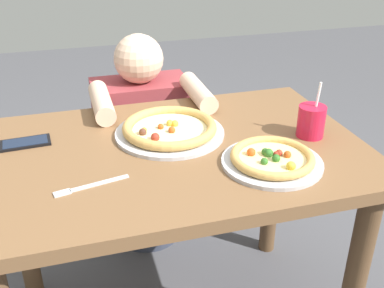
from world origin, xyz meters
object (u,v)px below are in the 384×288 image
object	(u,v)px
cell_phone	(25,143)
diner_seated	(144,154)
pizza_near	(272,159)
fork	(88,186)
pizza_far	(169,129)
drink_cup_colored	(311,121)

from	to	relation	value
cell_phone	diner_seated	xyz separation A→B (m)	(0.44, 0.41, -0.32)
pizza_near	diner_seated	size ratio (longest dim) A/B	0.30
fork	diner_seated	world-z (taller)	diner_seated
diner_seated	pizza_far	bearing A→B (deg)	-89.04
pizza_near	drink_cup_colored	distance (m)	0.24
fork	drink_cup_colored	bearing A→B (deg)	8.93
pizza_near	diner_seated	world-z (taller)	diner_seated
pizza_far	diner_seated	size ratio (longest dim) A/B	0.37
fork	cell_phone	distance (m)	0.35
pizza_far	diner_seated	world-z (taller)	diner_seated
pizza_far	fork	world-z (taller)	pizza_far
pizza_far	cell_phone	world-z (taller)	pizza_far
pizza_far	drink_cup_colored	xyz separation A→B (m)	(0.43, -0.13, 0.03)
drink_cup_colored	pizza_far	bearing A→B (deg)	163.06
pizza_near	drink_cup_colored	size ratio (longest dim) A/B	1.62
drink_cup_colored	diner_seated	size ratio (longest dim) A/B	0.19
drink_cup_colored	cell_phone	xyz separation A→B (m)	(-0.87, 0.19, -0.05)
pizza_far	diner_seated	xyz separation A→B (m)	(-0.01, 0.48, -0.34)
fork	pizza_near	bearing A→B (deg)	-2.72
pizza_near	drink_cup_colored	bearing A→B (deg)	34.87
drink_cup_colored	cell_phone	distance (m)	0.90
pizza_far	fork	xyz separation A→B (m)	(-0.28, -0.24, -0.02)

